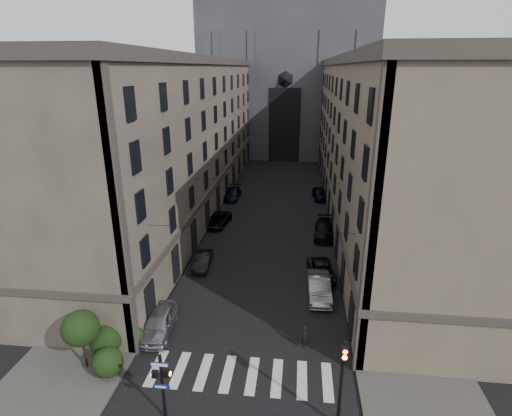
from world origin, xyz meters
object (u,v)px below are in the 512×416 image
(car_right_midfar, at_px, (325,229))
(car_right_midnear, at_px, (321,270))
(gothic_tower, at_px, (288,67))
(car_left_midfar, at_px, (218,220))
(pedestrian, at_px, (305,337))
(pedestrian_signal_left, at_px, (162,382))
(car_left_far, at_px, (232,194))
(car_right_near, at_px, (319,287))
(traffic_light_right, at_px, (342,375))
(car_left_midnear, at_px, (203,261))
(car_right_far, at_px, (320,194))
(car_left_near, at_px, (159,323))

(car_right_midfar, bearing_deg, car_right_midnear, -91.26)
(gothic_tower, height_order, car_left_midfar, gothic_tower)
(car_right_midnear, relative_size, pedestrian, 2.90)
(pedestrian_signal_left, bearing_deg, car_left_far, 94.10)
(pedestrian_signal_left, bearing_deg, car_right_near, 56.40)
(traffic_light_right, xyz_separation_m, car_left_far, (-11.80, 37.07, -2.54))
(car_right_midnear, bearing_deg, car_left_midnear, 169.45)
(car_right_midnear, xyz_separation_m, car_right_far, (0.77, 22.56, 0.14))
(car_right_midnear, bearing_deg, traffic_light_right, -96.25)
(traffic_light_right, xyz_separation_m, pedestrian, (-1.72, 6.08, -2.50))
(car_left_near, bearing_deg, pedestrian_signal_left, -72.21)
(gothic_tower, relative_size, car_left_midfar, 11.66)
(gothic_tower, bearing_deg, traffic_light_right, -85.62)
(traffic_light_right, bearing_deg, car_left_midnear, 123.96)
(car_left_far, distance_m, car_right_far, 12.46)
(pedestrian_signal_left, xyz_separation_m, car_right_far, (9.71, 38.72, -1.54))
(pedestrian_signal_left, relative_size, car_left_midfar, 0.80)
(gothic_tower, bearing_deg, car_right_midnear, -84.59)
(car_left_midnear, height_order, car_left_far, car_left_far)
(car_left_far, distance_m, pedestrian, 32.59)
(car_left_near, xyz_separation_m, car_right_midfar, (12.40, 18.47, 0.00))
(gothic_tower, xyz_separation_m, car_right_near, (5.06, -60.55, -16.97))
(car_left_midnear, relative_size, car_right_midfar, 0.70)
(car_right_midnear, relative_size, car_right_far, 1.00)
(car_left_far, bearing_deg, car_right_midnear, -59.65)
(traffic_light_right, height_order, pedestrian, traffic_light_right)
(car_right_midnear, xyz_separation_m, car_right_midfar, (0.77, 9.25, 0.17))
(gothic_tower, xyz_separation_m, car_right_midnear, (5.43, -57.29, -17.16))
(car_right_far, bearing_deg, pedestrian_signal_left, -111.65)
(car_left_near, relative_size, car_left_far, 0.92)
(car_left_near, bearing_deg, car_left_midfar, 86.64)
(car_left_midnear, distance_m, car_right_near, 11.26)
(car_left_midfar, height_order, car_right_midfar, car_right_midfar)
(car_right_far, distance_m, pedestrian, 32.31)
(car_right_near, relative_size, car_right_midfar, 0.89)
(car_left_midfar, height_order, car_right_near, car_right_near)
(pedestrian_signal_left, height_order, traffic_light_right, traffic_light_right)
(pedestrian_signal_left, bearing_deg, pedestrian, 41.30)
(pedestrian_signal_left, distance_m, car_right_midfar, 27.25)
(car_right_far, bearing_deg, car_left_midfar, -144.87)
(car_right_midnear, bearing_deg, car_right_far, 81.14)
(traffic_light_right, relative_size, car_left_near, 1.09)
(gothic_tower, xyz_separation_m, car_left_midfar, (-6.20, -46.18, -17.11))
(car_right_midnear, bearing_deg, pedestrian_signal_left, -125.83)
(pedestrian_signal_left, bearing_deg, car_left_near, 111.15)
(car_left_midfar, bearing_deg, pedestrian, -56.65)
(car_right_near, relative_size, pedestrian, 3.16)
(car_left_midnear, relative_size, car_right_midnear, 0.86)
(car_left_near, xyz_separation_m, car_left_midnear, (0.72, 9.92, -0.16))
(car_left_near, bearing_deg, car_right_near, 24.56)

